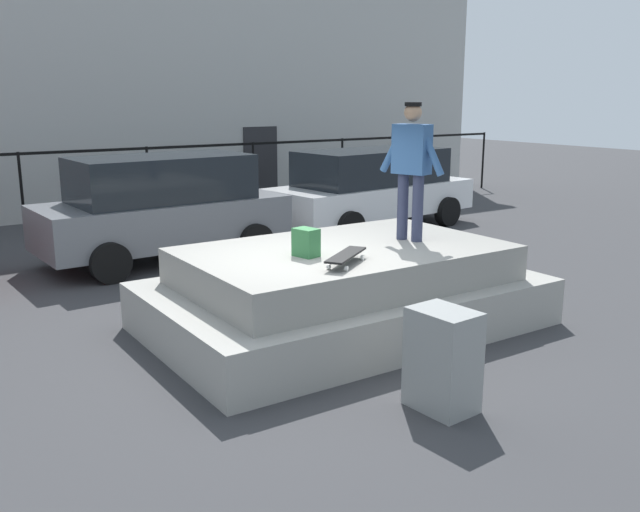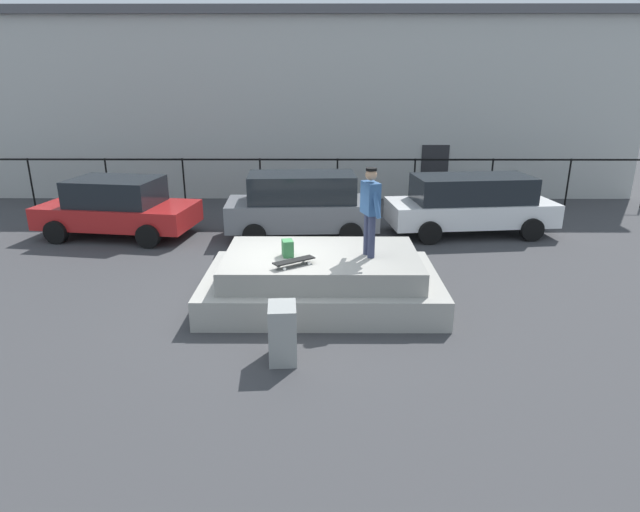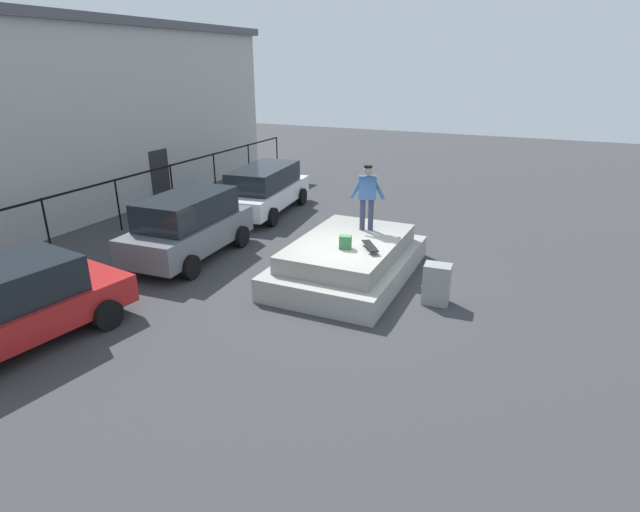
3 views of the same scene
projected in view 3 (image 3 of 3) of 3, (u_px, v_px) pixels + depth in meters
The scene contains 10 objects.
ground_plane at pixel (344, 289), 12.41m from camera, with size 60.00×60.00×0.00m, color #38383A.
concrete_ledge at pixel (349, 260), 13.01m from camera, with size 4.68×2.93×1.01m.
skateboarder at pixel (367, 193), 13.19m from camera, with size 0.37×0.91×1.73m.
skateboard at pixel (370, 246), 12.06m from camera, with size 0.79×0.63×0.12m.
backpack at pixel (345, 242), 12.13m from camera, with size 0.28×0.20×0.33m, color #33723F.
car_red_sedan_near at pixel (11, 305), 9.75m from camera, with size 4.55×2.65×1.66m.
car_grey_hatchback_mid at pixel (189, 225), 14.12m from camera, with size 4.27×2.17×1.82m.
car_white_hatchback_far at pixel (265, 189), 18.42m from camera, with size 4.87×2.41×1.69m.
utility_box at pixel (437, 284), 11.56m from camera, with size 0.44×0.60×0.95m, color gray.
fence_row at pixel (83, 203), 15.23m from camera, with size 24.06×0.06×1.71m.
Camera 3 is at (-10.53, -4.12, 5.22)m, focal length 28.48 mm.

